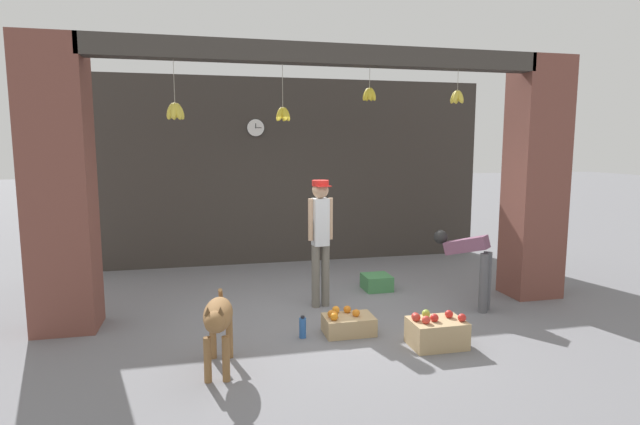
{
  "coord_description": "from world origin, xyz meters",
  "views": [
    {
      "loc": [
        -1.47,
        -5.9,
        2.15
      ],
      "look_at": [
        0.0,
        0.47,
        1.28
      ],
      "focal_mm": 28.0,
      "sensor_mm": 36.0,
      "label": 1
    }
  ],
  "objects_px": {
    "shopkeeper": "(321,232)",
    "fruit_crate_apples": "(436,332)",
    "worker_stooping": "(470,259)",
    "fruit_crate_oranges": "(348,324)",
    "produce_box_green": "(377,282)",
    "water_bottle": "(303,328)",
    "wall_clock": "(256,128)",
    "dog": "(218,319)"
  },
  "relations": [
    {
      "from": "dog",
      "to": "shopkeeper",
      "type": "bearing_deg",
      "value": 146.62
    },
    {
      "from": "worker_stooping",
      "to": "water_bottle",
      "type": "bearing_deg",
      "value": 150.9
    },
    {
      "from": "shopkeeper",
      "to": "produce_box_green",
      "type": "relative_size",
      "value": 4.15
    },
    {
      "from": "worker_stooping",
      "to": "fruit_crate_apples",
      "type": "distance_m",
      "value": 1.56
    },
    {
      "from": "dog",
      "to": "water_bottle",
      "type": "xyz_separation_m",
      "value": [
        0.94,
        0.65,
        -0.4
      ]
    },
    {
      "from": "worker_stooping",
      "to": "wall_clock",
      "type": "height_order",
      "value": "wall_clock"
    },
    {
      "from": "fruit_crate_oranges",
      "to": "water_bottle",
      "type": "height_order",
      "value": "fruit_crate_oranges"
    },
    {
      "from": "fruit_crate_apples",
      "to": "fruit_crate_oranges",
      "type": "bearing_deg",
      "value": 145.64
    },
    {
      "from": "fruit_crate_apples",
      "to": "worker_stooping",
      "type": "bearing_deg",
      "value": 47.48
    },
    {
      "from": "fruit_crate_oranges",
      "to": "water_bottle",
      "type": "xyz_separation_m",
      "value": [
        -0.54,
        -0.01,
        0.0
      ]
    },
    {
      "from": "worker_stooping",
      "to": "shopkeeper",
      "type": "bearing_deg",
      "value": 123.36
    },
    {
      "from": "dog",
      "to": "wall_clock",
      "type": "height_order",
      "value": "wall_clock"
    },
    {
      "from": "dog",
      "to": "water_bottle",
      "type": "distance_m",
      "value": 1.21
    },
    {
      "from": "dog",
      "to": "shopkeeper",
      "type": "xyz_separation_m",
      "value": [
        1.39,
        1.69,
        0.49
      ]
    },
    {
      "from": "fruit_crate_oranges",
      "to": "produce_box_green",
      "type": "xyz_separation_m",
      "value": [
        0.92,
        1.61,
        -0.0
      ]
    },
    {
      "from": "fruit_crate_apples",
      "to": "produce_box_green",
      "type": "relative_size",
      "value": 1.42
    },
    {
      "from": "fruit_crate_apples",
      "to": "wall_clock",
      "type": "xyz_separation_m",
      "value": [
        -1.49,
        4.26,
        2.32
      ]
    },
    {
      "from": "shopkeeper",
      "to": "fruit_crate_apples",
      "type": "relative_size",
      "value": 2.93
    },
    {
      "from": "worker_stooping",
      "to": "fruit_crate_oranges",
      "type": "bearing_deg",
      "value": 154.12
    },
    {
      "from": "shopkeeper",
      "to": "fruit_crate_apples",
      "type": "xyz_separation_m",
      "value": [
        0.92,
        -1.6,
        -0.86
      ]
    },
    {
      "from": "water_bottle",
      "to": "wall_clock",
      "type": "height_order",
      "value": "wall_clock"
    },
    {
      "from": "water_bottle",
      "to": "worker_stooping",
      "type": "bearing_deg",
      "value": 12.63
    },
    {
      "from": "worker_stooping",
      "to": "produce_box_green",
      "type": "distance_m",
      "value": 1.53
    },
    {
      "from": "shopkeeper",
      "to": "fruit_crate_oranges",
      "type": "distance_m",
      "value": 1.37
    },
    {
      "from": "shopkeeper",
      "to": "fruit_crate_apples",
      "type": "distance_m",
      "value": 2.03
    },
    {
      "from": "wall_clock",
      "to": "dog",
      "type": "bearing_deg",
      "value": -100.7
    },
    {
      "from": "worker_stooping",
      "to": "fruit_crate_oranges",
      "type": "xyz_separation_m",
      "value": [
        -1.83,
        -0.52,
        -0.56
      ]
    },
    {
      "from": "fruit_crate_apples",
      "to": "water_bottle",
      "type": "height_order",
      "value": "fruit_crate_apples"
    },
    {
      "from": "shopkeeper",
      "to": "fruit_crate_oranges",
      "type": "height_order",
      "value": "shopkeeper"
    },
    {
      "from": "shopkeeper",
      "to": "water_bottle",
      "type": "height_order",
      "value": "shopkeeper"
    },
    {
      "from": "worker_stooping",
      "to": "fruit_crate_apples",
      "type": "height_order",
      "value": "worker_stooping"
    },
    {
      "from": "shopkeeper",
      "to": "worker_stooping",
      "type": "distance_m",
      "value": 2.01
    },
    {
      "from": "worker_stooping",
      "to": "water_bottle",
      "type": "height_order",
      "value": "worker_stooping"
    },
    {
      "from": "fruit_crate_oranges",
      "to": "water_bottle",
      "type": "bearing_deg",
      "value": -178.86
    },
    {
      "from": "fruit_crate_oranges",
      "to": "fruit_crate_apples",
      "type": "bearing_deg",
      "value": -34.36
    },
    {
      "from": "shopkeeper",
      "to": "fruit_crate_oranges",
      "type": "xyz_separation_m",
      "value": [
        0.09,
        -1.03,
        -0.9
      ]
    },
    {
      "from": "dog",
      "to": "produce_box_green",
      "type": "relative_size",
      "value": 2.43
    },
    {
      "from": "fruit_crate_apples",
      "to": "wall_clock",
      "type": "bearing_deg",
      "value": 109.27
    },
    {
      "from": "dog",
      "to": "wall_clock",
      "type": "relative_size",
      "value": 3.15
    },
    {
      "from": "fruit_crate_oranges",
      "to": "fruit_crate_apples",
      "type": "distance_m",
      "value": 1.01
    },
    {
      "from": "fruit_crate_oranges",
      "to": "shopkeeper",
      "type": "bearing_deg",
      "value": 94.85
    },
    {
      "from": "shopkeeper",
      "to": "produce_box_green",
      "type": "xyz_separation_m",
      "value": [
        1.0,
        0.58,
        -0.9
      ]
    }
  ]
}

